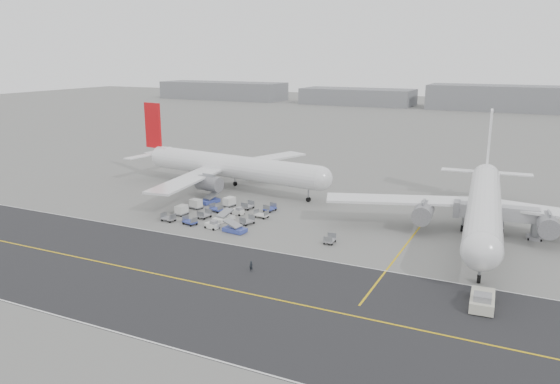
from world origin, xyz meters
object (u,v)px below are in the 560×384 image
at_px(airliner_b, 484,203).
at_px(pushback_tug, 482,300).
at_px(airliner_a, 227,166).
at_px(ground_crew_a, 251,266).
at_px(jet_bridge, 497,214).
at_px(ground_crew_b, 481,302).

distance_m(airliner_b, pushback_tug, 31.15).
xyz_separation_m(airliner_a, ground_crew_a, (29.80, -42.56, -4.72)).
bearing_deg(airliner_a, jet_bridge, -91.49).
relative_size(airliner_b, pushback_tug, 7.15).
distance_m(airliner_a, airliner_b, 59.18).
bearing_deg(airliner_b, pushback_tug, -88.97).
bearing_deg(ground_crew_b, ground_crew_a, -9.09).
xyz_separation_m(airliner_b, jet_bridge, (2.23, 0.36, -1.77)).
distance_m(airliner_a, ground_crew_a, 52.16).
relative_size(airliner_b, ground_crew_b, 36.82).
xyz_separation_m(pushback_tug, ground_crew_b, (-0.14, -0.07, -0.16)).
bearing_deg(jet_bridge, ground_crew_b, -93.93).
xyz_separation_m(airliner_a, airliner_b, (58.42, -9.44, 0.17)).
relative_size(jet_bridge, ground_crew_a, 9.26).
distance_m(pushback_tug, ground_crew_a, 32.05).
relative_size(ground_crew_a, ground_crew_b, 1.05).
distance_m(airliner_b, jet_bridge, 2.87).
bearing_deg(ground_crew_b, pushback_tug, -168.35).
distance_m(pushback_tug, ground_crew_b, 0.22).
bearing_deg(jet_bridge, airliner_b, -176.55).
height_order(airliner_a, ground_crew_a, airliner_a).
height_order(jet_bridge, ground_crew_a, jet_bridge).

